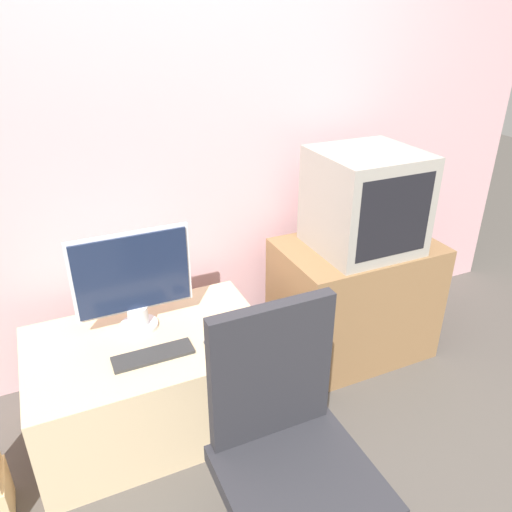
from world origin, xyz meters
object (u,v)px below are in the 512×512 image
Objects in this scene: keyboard at (153,355)px; office_chair at (290,464)px; mouse at (211,341)px; crt_tv at (365,201)px; main_monitor at (133,281)px.

office_chair is at bearing -65.99° from keyboard.
mouse is at bearing 94.33° from office_chair.
mouse is 1.04m from crt_tv.
crt_tv reaches higher than mouse.
crt_tv is (0.92, 0.22, 0.43)m from mouse.
office_chair reaches higher than keyboard.
crt_tv is 1.34m from office_chair.
main_monitor is at bearing 108.48° from office_chair.
main_monitor is at bearing 134.40° from mouse.
crt_tv is at bearing 45.07° from office_chair.
office_chair reaches higher than main_monitor.
main_monitor is 0.43m from mouse.
crt_tv is (1.18, -0.04, 0.20)m from main_monitor.
keyboard is 0.67× the size of crt_tv.
crt_tv reaches higher than keyboard.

